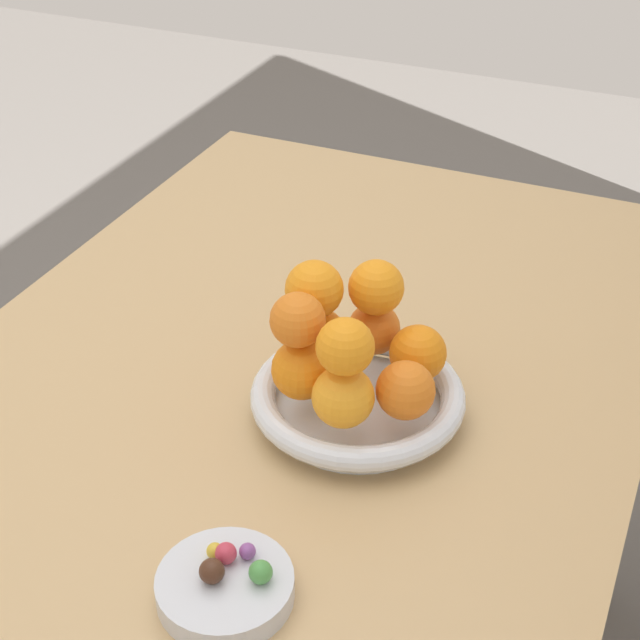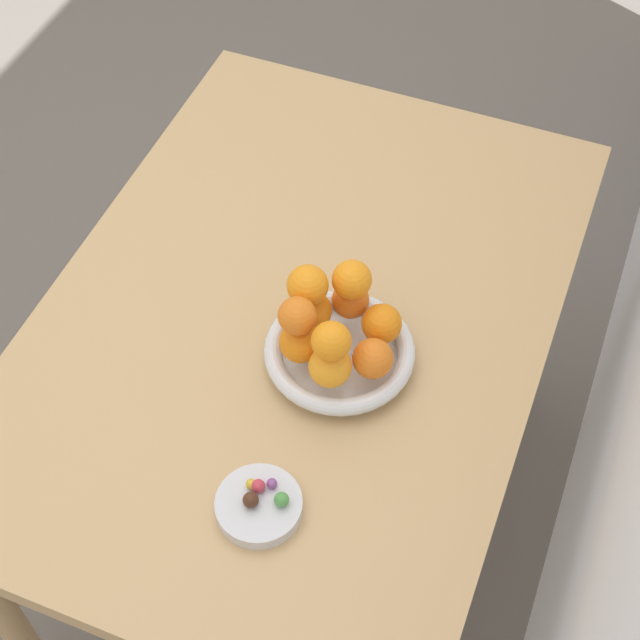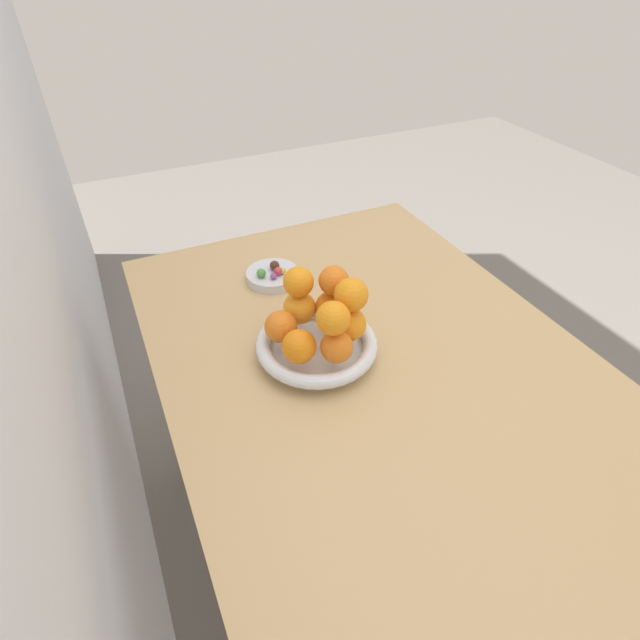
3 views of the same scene
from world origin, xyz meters
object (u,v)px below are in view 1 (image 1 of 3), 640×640
(candy_ball_3, at_px, (247,551))
(candy_ball_4, at_px, (261,572))
(orange_1, at_px, (373,330))
(candy_ball_0, at_px, (226,553))
(orange_2, at_px, (319,337))
(candy_ball_1, at_px, (212,571))
(fruit_bowl, at_px, (358,399))
(orange_4, at_px, (343,397))
(dining_table, at_px, (301,422))
(orange_5, at_px, (406,390))
(orange_6, at_px, (345,347))
(candy_dish, at_px, (225,587))
(orange_0, at_px, (418,353))
(orange_8, at_px, (314,289))
(candy_ball_2, at_px, (215,551))
(orange_3, at_px, (302,369))
(orange_9, at_px, (376,287))
(orange_7, at_px, (298,320))

(candy_ball_3, bearing_deg, candy_ball_4, 49.66)
(orange_1, height_order, candy_ball_0, orange_1)
(orange_2, distance_m, candy_ball_1, 0.30)
(fruit_bowl, bearing_deg, orange_2, -112.61)
(orange_4, bearing_deg, fruit_bowl, -172.61)
(dining_table, distance_m, candy_ball_1, 0.36)
(orange_5, distance_m, orange_6, 0.09)
(candy_dish, relative_size, candy_ball_4, 5.73)
(orange_1, xyz_separation_m, orange_6, (0.12, 0.02, 0.06))
(candy_ball_3, bearing_deg, dining_table, -163.60)
(candy_dish, distance_m, orange_2, 0.30)
(orange_0, relative_size, candy_ball_0, 3.14)
(orange_1, xyz_separation_m, candy_ball_1, (0.33, -0.01, -0.04))
(orange_4, relative_size, orange_8, 1.02)
(candy_ball_0, relative_size, candy_ball_2, 1.28)
(fruit_bowl, distance_m, candy_ball_3, 0.24)
(orange_0, height_order, orange_2, orange_2)
(fruit_bowl, relative_size, candy_ball_0, 11.79)
(fruit_bowl, distance_m, candy_ball_4, 0.26)
(orange_4, distance_m, orange_6, 0.06)
(orange_4, relative_size, candy_ball_4, 3.01)
(candy_ball_1, bearing_deg, candy_ball_4, 112.99)
(candy_dish, xyz_separation_m, orange_5, (-0.24, 0.07, 0.06))
(orange_4, distance_m, candy_ball_0, 0.20)
(orange_5, bearing_deg, orange_4, -55.35)
(orange_0, bearing_deg, candy_ball_1, -12.90)
(candy_ball_2, bearing_deg, orange_3, -175.87)
(orange_0, bearing_deg, orange_2, -81.28)
(orange_9, bearing_deg, candy_ball_4, 3.68)
(fruit_bowl, height_order, orange_6, orange_6)
(candy_ball_0, bearing_deg, orange_8, -172.28)
(orange_7, bearing_deg, dining_table, -156.02)
(orange_8, height_order, candy_ball_4, orange_8)
(candy_dish, bearing_deg, candy_ball_4, 108.46)
(orange_6, height_order, orange_9, orange_6)
(orange_2, distance_m, orange_8, 0.06)
(orange_4, height_order, orange_6, orange_6)
(orange_1, relative_size, candy_ball_2, 3.81)
(dining_table, distance_m, fruit_bowl, 0.16)
(candy_ball_1, bearing_deg, candy_dish, 127.23)
(fruit_bowl, distance_m, orange_2, 0.08)
(orange_2, relative_size, candy_ball_3, 4.24)
(orange_1, bearing_deg, orange_9, 39.67)
(orange_5, distance_m, candy_ball_1, 0.26)
(orange_9, xyz_separation_m, candy_ball_2, (0.30, -0.03, -0.10))
(candy_dish, relative_size, orange_4, 1.91)
(candy_dish, xyz_separation_m, orange_7, (-0.23, -0.04, 0.12))
(orange_3, distance_m, candy_ball_3, 0.21)
(dining_table, height_order, candy_ball_2, candy_ball_2)
(dining_table, height_order, orange_8, orange_8)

